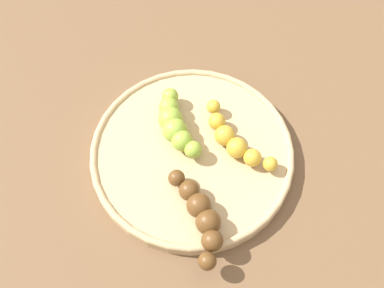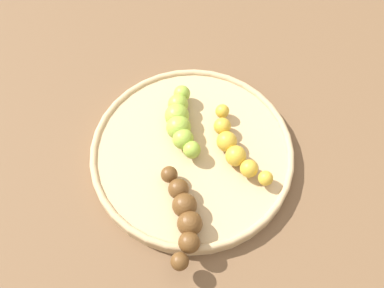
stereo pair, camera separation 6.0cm
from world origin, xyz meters
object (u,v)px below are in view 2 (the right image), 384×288
fruit_bowl (192,153)px  banana_green (180,121)px  banana_spotted (235,147)px  banana_overripe (183,215)px

fruit_bowl → banana_green: banana_green is taller
banana_green → banana_spotted: 0.09m
fruit_bowl → banana_spotted: (-0.06, 0.00, 0.02)m
banana_overripe → banana_spotted: size_ratio=1.10×
banana_green → banana_spotted: size_ratio=0.94×
fruit_bowl → banana_green: (0.02, -0.04, 0.02)m
banana_green → fruit_bowl: bearing=106.6°
banana_green → banana_overripe: 0.14m
fruit_bowl → banana_spotted: banana_spotted is taller
banana_green → banana_spotted: banana_green is taller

